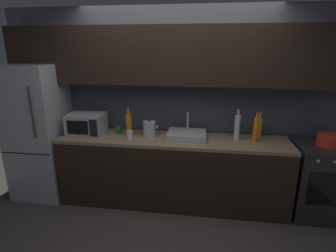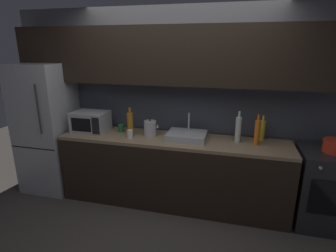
{
  "view_description": "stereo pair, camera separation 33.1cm",
  "coord_description": "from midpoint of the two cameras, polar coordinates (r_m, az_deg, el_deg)",
  "views": [
    {
      "loc": [
        0.4,
        -2.24,
        2.02
      ],
      "look_at": [
        -0.06,
        0.9,
        1.06
      ],
      "focal_mm": 28.55,
      "sensor_mm": 36.0,
      "label": 1
    },
    {
      "loc": [
        0.72,
        -2.18,
        2.02
      ],
      "look_at": [
        -0.06,
        0.9,
        1.06
      ],
      "focal_mm": 28.55,
      "sensor_mm": 36.0,
      "label": 2
    }
  ],
  "objects": [
    {
      "name": "sink_basin",
      "position": [
        3.34,
        6.85,
        -2.1
      ],
      "size": [
        0.48,
        0.38,
        0.3
      ],
      "color": "#ADAFB5",
      "rests_on": "counter_run"
    },
    {
      "name": "kettle",
      "position": [
        3.42,
        -1.08,
        -0.52
      ],
      "size": [
        0.19,
        0.16,
        0.22
      ],
      "color": "#B7BABF",
      "rests_on": "counter_run"
    },
    {
      "name": "mug_green",
      "position": [
        3.63,
        -7.41,
        -0.46
      ],
      "size": [
        0.08,
        0.08,
        0.1
      ],
      "primitive_type": "cylinder",
      "color": "#1E6B2D",
      "rests_on": "counter_run"
    },
    {
      "name": "ground_plane",
      "position": [
        3.04,
        0.03,
        -24.7
      ],
      "size": [
        10.0,
        10.0,
        0.0
      ],
      "primitive_type": "plane",
      "color": "#3D3833"
    },
    {
      "name": "wine_bottle_clear",
      "position": [
        3.33,
        17.54,
        -0.7
      ],
      "size": [
        0.07,
        0.07,
        0.38
      ],
      "color": "silver",
      "rests_on": "counter_run"
    },
    {
      "name": "refrigerator",
      "position": [
        4.07,
        -22.24,
        -0.42
      ],
      "size": [
        0.68,
        0.69,
        1.8
      ],
      "color": "#ADAFB5",
      "rests_on": "ground"
    },
    {
      "name": "oven_range",
      "position": [
        3.69,
        32.56,
        -11.19
      ],
      "size": [
        0.6,
        0.62,
        0.9
      ],
      "color": "#232326",
      "rests_on": "ground"
    },
    {
      "name": "counter_run",
      "position": [
        3.53,
        3.67,
        -9.62
      ],
      "size": [
        2.88,
        0.6,
        0.9
      ],
      "color": "black",
      "rests_on": "ground"
    },
    {
      "name": "mug_white",
      "position": [
        3.37,
        -5.36,
        -1.72
      ],
      "size": [
        0.07,
        0.07,
        0.1
      ],
      "primitive_type": "cylinder",
      "color": "silver",
      "rests_on": "counter_run"
    },
    {
      "name": "cooking_pot",
      "position": [
        3.52,
        34.64,
        -3.63
      ],
      "size": [
        0.28,
        0.28,
        0.14
      ],
      "color": "red",
      "rests_on": "oven_range"
    },
    {
      "name": "microwave",
      "position": [
        3.69,
        -13.75,
        0.89
      ],
      "size": [
        0.46,
        0.35,
        0.27
      ],
      "color": "#A8AAAF",
      "rests_on": "counter_run"
    },
    {
      "name": "wine_bottle_orange",
      "position": [
        3.3,
        21.25,
        -1.33
      ],
      "size": [
        0.06,
        0.06,
        0.37
      ],
      "color": "orange",
      "rests_on": "counter_run"
    },
    {
      "name": "wine_bottle_yellow",
      "position": [
        3.5,
        22.05,
        -0.88
      ],
      "size": [
        0.07,
        0.07,
        0.32
      ],
      "color": "gold",
      "rests_on": "counter_run"
    },
    {
      "name": "back_wall",
      "position": [
        3.48,
        4.93,
        9.02
      ],
      "size": [
        4.62,
        0.44,
        2.5
      ],
      "color": "slate",
      "rests_on": "ground"
    },
    {
      "name": "wine_bottle_amber",
      "position": [
        3.46,
        -5.38,
        0.53
      ],
      "size": [
        0.08,
        0.08,
        0.36
      ],
      "color": "#B27019",
      "rests_on": "counter_run"
    }
  ]
}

